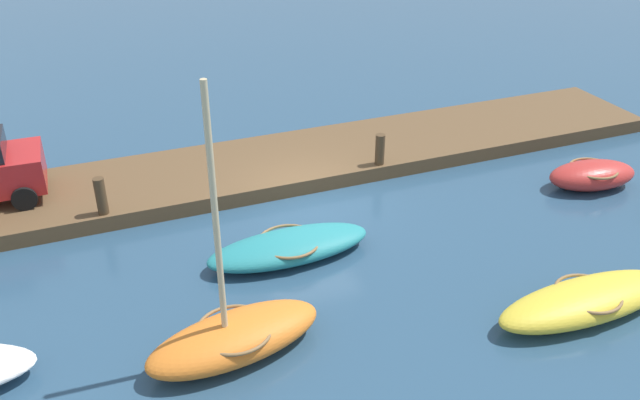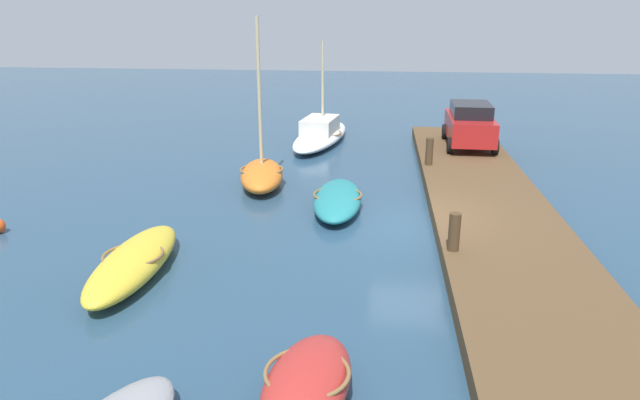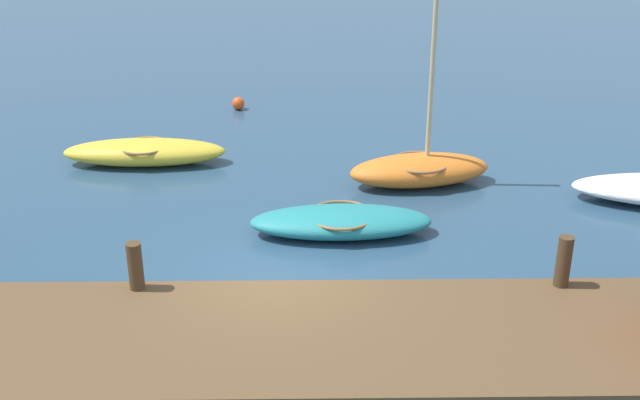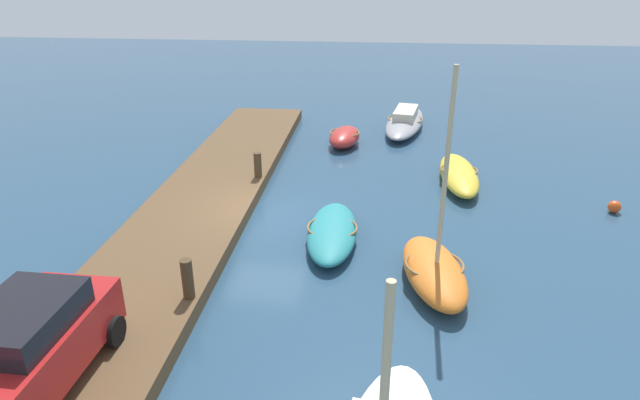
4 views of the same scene
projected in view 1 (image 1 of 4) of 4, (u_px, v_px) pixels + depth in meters
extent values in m
plane|color=navy|center=(308.00, 203.00, 18.71)|extent=(84.00, 84.00, 0.00)
cube|color=brown|center=(282.00, 163.00, 20.41)|extent=(24.98, 3.52, 0.44)
ellipsoid|color=teal|center=(289.00, 247.00, 16.22)|extent=(4.08, 1.52, 0.60)
torus|color=olive|center=(289.00, 241.00, 16.13)|extent=(1.56, 1.56, 0.07)
ellipsoid|color=orange|center=(235.00, 338.00, 13.20)|extent=(3.81, 2.03, 0.78)
torus|color=olive|center=(234.00, 329.00, 13.09)|extent=(1.76, 1.76, 0.07)
cylinder|color=#C6B284|center=(216.00, 219.00, 11.76)|extent=(0.12, 0.12, 5.09)
ellipsoid|color=#B72D28|center=(592.00, 175.00, 19.36)|extent=(2.78, 1.67, 0.78)
torus|color=olive|center=(594.00, 168.00, 19.25)|extent=(1.55, 1.55, 0.07)
ellipsoid|color=gold|center=(586.00, 301.00, 14.32)|extent=(4.40, 1.39, 0.69)
torus|color=olive|center=(588.00, 293.00, 14.22)|extent=(1.42, 1.42, 0.07)
cylinder|color=#47331E|center=(380.00, 149.00, 19.67)|extent=(0.28, 0.28, 0.93)
cylinder|color=#47331E|center=(101.00, 196.00, 17.12)|extent=(0.28, 0.28, 1.00)
cylinder|color=black|center=(24.00, 198.00, 17.39)|extent=(0.64, 0.23, 0.64)
cylinder|color=black|center=(25.00, 170.00, 18.82)|extent=(0.64, 0.23, 0.64)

